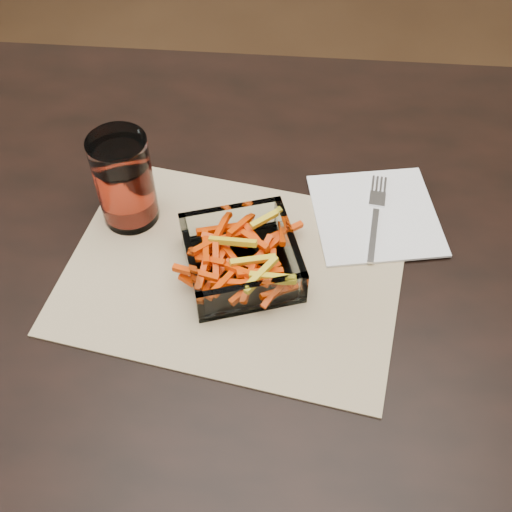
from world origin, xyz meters
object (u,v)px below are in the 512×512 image
Objects in this scene: tumbler at (125,183)px; glass_bowl at (241,260)px; dining_table at (333,281)px; fork at (376,214)px.

glass_bowl is at bearing -27.32° from tumbler.
tumbler is (-0.30, 0.03, 0.16)m from dining_table.
glass_bowl is 1.06× the size of fork.
dining_table is at bearing -127.04° from fork.
tumbler is (-0.17, 0.09, 0.04)m from glass_bowl.
dining_table is 9.33× the size of fork.
glass_bowl is at bearing -156.22° from dining_table.
tumbler is 0.36m from fork.
dining_table is at bearing -5.61° from tumbler.
glass_bowl is (-0.13, -0.06, 0.11)m from dining_table.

